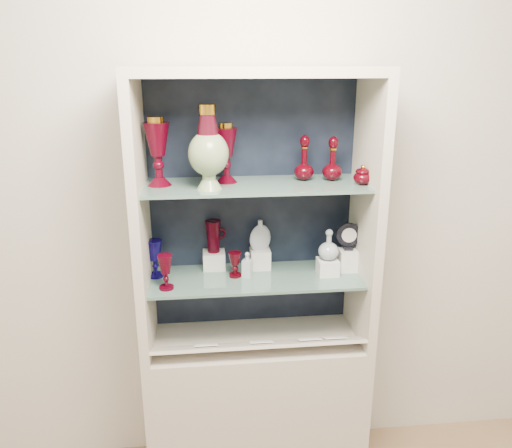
{
  "coord_description": "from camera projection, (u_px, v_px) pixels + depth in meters",
  "views": [
    {
      "loc": [
        -0.22,
        -0.48,
        1.95
      ],
      "look_at": [
        0.0,
        1.53,
        1.3
      ],
      "focal_mm": 35.0,
      "sensor_mm": 36.0,
      "label": 1
    }
  ],
  "objects": [
    {
      "name": "wall_back",
      "position": [
        251.0,
        189.0,
        2.3
      ],
      "size": [
        3.5,
        0.02,
        2.8
      ],
      "primitive_type": "cube",
      "color": "beige",
      "rests_on": "ground"
    },
    {
      "name": "cabinet_base",
      "position": [
        256.0,
        407.0,
        2.4
      ],
      "size": [
        1.0,
        0.4,
        0.75
      ],
      "primitive_type": "cube",
      "color": "beige",
      "rests_on": "ground"
    },
    {
      "name": "cabinet_back_panel",
      "position": [
        252.0,
        206.0,
        2.29
      ],
      "size": [
        0.98,
        0.02,
        1.15
      ],
      "primitive_type": "cube",
      "color": "black",
      "rests_on": "cabinet_base"
    },
    {
      "name": "cabinet_side_left",
      "position": [
        141.0,
        222.0,
        2.06
      ],
      "size": [
        0.04,
        0.4,
        1.15
      ],
      "primitive_type": "cube",
      "color": "beige",
      "rests_on": "cabinet_base"
    },
    {
      "name": "cabinet_side_right",
      "position": [
        366.0,
        215.0,
        2.16
      ],
      "size": [
        0.04,
        0.4,
        1.15
      ],
      "primitive_type": "cube",
      "color": "beige",
      "rests_on": "cabinet_base"
    },
    {
      "name": "cabinet_top_cap",
      "position": [
        256.0,
        72.0,
        1.93
      ],
      "size": [
        1.0,
        0.4,
        0.04
      ],
      "primitive_type": "cube",
      "color": "beige",
      "rests_on": "cabinet_side_left"
    },
    {
      "name": "shelf_lower",
      "position": [
        256.0,
        277.0,
        2.22
      ],
      "size": [
        0.92,
        0.34,
        0.01
      ],
      "primitive_type": "cube",
      "color": "slate",
      "rests_on": "cabinet_side_left"
    },
    {
      "name": "shelf_upper",
      "position": [
        255.0,
        185.0,
        2.09
      ],
      "size": [
        0.92,
        0.34,
        0.01
      ],
      "primitive_type": "cube",
      "color": "slate",
      "rests_on": "cabinet_side_left"
    },
    {
      "name": "label_ledge",
      "position": [
        259.0,
        345.0,
        2.17
      ],
      "size": [
        0.92,
        0.17,
        0.09
      ],
      "primitive_type": "cube",
      "rotation": [
        -0.44,
        0.0,
        0.0
      ],
      "color": "beige",
      "rests_on": "cabinet_base"
    },
    {
      "name": "label_card_0",
      "position": [
        206.0,
        345.0,
        2.15
      ],
      "size": [
        0.1,
        0.06,
        0.03
      ],
      "primitive_type": "cube",
      "rotation": [
        -0.44,
        0.0,
        0.0
      ],
      "color": "white",
      "rests_on": "label_ledge"
    },
    {
      "name": "label_card_1",
      "position": [
        335.0,
        338.0,
        2.2
      ],
      "size": [
        0.1,
        0.06,
        0.03
      ],
      "primitive_type": "cube",
      "rotation": [
        -0.44,
        0.0,
        0.0
      ],
      "color": "white",
      "rests_on": "label_ledge"
    },
    {
      "name": "label_card_2",
      "position": [
        261.0,
        342.0,
        2.17
      ],
      "size": [
        0.1,
        0.06,
        0.03
      ],
      "primitive_type": "cube",
      "rotation": [
        -0.44,
        0.0,
        0.0
      ],
      "color": "white",
      "rests_on": "label_ledge"
    },
    {
      "name": "label_card_3",
      "position": [
        309.0,
        339.0,
        2.19
      ],
      "size": [
        0.1,
        0.06,
        0.03
      ],
      "primitive_type": "cube",
      "rotation": [
        -0.44,
        0.0,
        0.0
      ],
      "color": "white",
      "rests_on": "label_ledge"
    },
    {
      "name": "pedestal_lamp_left",
      "position": [
        158.0,
        152.0,
        2.02
      ],
      "size": [
        0.14,
        0.14,
        0.28
      ],
      "primitive_type": null,
      "rotation": [
        0.0,
        0.0,
        0.39
      ],
      "color": "#430311",
      "rests_on": "shelf_upper"
    },
    {
      "name": "pedestal_lamp_right",
      "position": [
        226.0,
        153.0,
        2.08
      ],
      "size": [
        0.12,
        0.12,
        0.25
      ],
      "primitive_type": null,
      "rotation": [
        0.0,
        0.0,
        -0.29
      ],
      "color": "#430311",
      "rests_on": "shelf_upper"
    },
    {
      "name": "enamel_urn",
      "position": [
        208.0,
        148.0,
        1.95
      ],
      "size": [
        0.21,
        0.21,
        0.33
      ],
      "primitive_type": null,
      "rotation": [
        0.0,
        0.0,
        0.42
      ],
      "color": "#0E4226",
      "rests_on": "shelf_upper"
    },
    {
      "name": "ruby_decanter_a",
      "position": [
        304.0,
        155.0,
        2.12
      ],
      "size": [
        0.09,
        0.09,
        0.22
      ],
      "primitive_type": null,
      "rotation": [
        0.0,
        0.0,
        -0.03
      ],
      "color": "#430009",
      "rests_on": "shelf_upper"
    },
    {
      "name": "ruby_decanter_b",
      "position": [
        333.0,
        157.0,
        2.12
      ],
      "size": [
        0.1,
        0.1,
        0.2
      ],
      "primitive_type": null,
      "rotation": [
        0.0,
        0.0,
        -0.14
      ],
      "color": "#430009",
      "rests_on": "shelf_upper"
    },
    {
      "name": "lidded_bowl",
      "position": [
        363.0,
        175.0,
        2.06
      ],
      "size": [
        0.08,
        0.08,
        0.09
      ],
      "primitive_type": null,
      "rotation": [
        0.0,
        0.0,
        -0.12
      ],
      "color": "#430009",
      "rests_on": "shelf_upper"
    },
    {
      "name": "cobalt_goblet",
      "position": [
        155.0,
        259.0,
        2.19
      ],
      "size": [
        0.08,
        0.08,
        0.17
      ],
      "primitive_type": null,
      "rotation": [
        0.0,
        0.0,
        0.18
      ],
      "color": "#0A0341",
      "rests_on": "shelf_lower"
    },
    {
      "name": "ruby_goblet_tall",
      "position": [
        166.0,
        272.0,
        2.07
      ],
      "size": [
        0.07,
        0.07,
        0.15
      ],
      "primitive_type": null,
      "rotation": [
        0.0,
        0.0,
        -0.16
      ],
      "color": "#430311",
      "rests_on": "shelf_lower"
    },
    {
      "name": "ruby_goblet_small",
      "position": [
        235.0,
        265.0,
        2.19
      ],
      "size": [
        0.06,
        0.06,
        0.11
      ],
      "primitive_type": null,
      "rotation": [
        0.0,
        0.0,
        -0.09
      ],
      "color": "#430009",
      "rests_on": "shelf_lower"
    },
    {
      "name": "riser_ruby_pitcher",
      "position": [
        214.0,
        260.0,
        2.29
      ],
      "size": [
        0.1,
        0.1,
        0.08
      ],
      "primitive_type": "cube",
      "color": "silver",
      "rests_on": "shelf_lower"
    },
    {
      "name": "ruby_pitcher",
      "position": [
        213.0,
        236.0,
        2.26
      ],
      "size": [
        0.13,
        0.1,
        0.15
      ],
      "primitive_type": null,
      "rotation": [
        0.0,
        0.0,
        0.36
      ],
      "color": "#430311",
      "rests_on": "riser_ruby_pitcher"
    },
    {
      "name": "clear_square_bottle",
      "position": [
        247.0,
        264.0,
        2.19
      ],
      "size": [
        0.05,
        0.05,
        0.12
      ],
      "primitive_type": null,
      "rotation": [
        0.0,
        0.0,
        -0.4
      ],
      "color": "#9CACB5",
      "rests_on": "shelf_lower"
    },
    {
      "name": "riser_flat_flask",
      "position": [
        260.0,
        259.0,
        2.29
      ],
      "size": [
        0.09,
        0.09,
        0.09
      ],
      "primitive_type": "cube",
      "color": "silver",
      "rests_on": "shelf_lower"
    },
    {
      "name": "flat_flask",
      "position": [
        260.0,
        234.0,
        2.26
      ],
      "size": [
        0.11,
        0.07,
        0.15
      ],
      "primitive_type": null,
      "rotation": [
        0.0,
        0.0,
        0.33
      ],
      "color": "#ADB4C0",
      "rests_on": "riser_flat_flask"
    },
    {
      "name": "riser_clear_round_decanter",
      "position": [
        328.0,
        267.0,
        2.22
      ],
      "size": [
        0.09,
        0.09,
        0.07
      ],
      "primitive_type": "cube",
      "color": "silver",
      "rests_on": "shelf_lower"
    },
    {
      "name": "clear_round_decanter",
      "position": [
        329.0,
        245.0,
        2.19
      ],
      "size": [
        0.11,
        0.11,
        0.13
      ],
      "primitive_type": null,
      "rotation": [
        0.0,
        0.0,
        -0.27
      ],
      "color": "#9CACB5",
      "rests_on": "riser_clear_round_decanter"
    },
    {
      "name": "riser_cameo_medallion",
      "position": [
        347.0,
        260.0,
        2.26
      ],
      "size": [
        0.08,
        0.08,
        0.1
      ],
      "primitive_type": "cube",
      "color": "silver",
      "rests_on": "shelf_lower"
    },
    {
      "name": "cameo_medallion",
      "position": [
        349.0,
        236.0,
        2.23
      ],
      "size": [
        0.11,
        0.05,
        0.13
      ],
      "primitive_type": null,
      "rotation": [
        0.0,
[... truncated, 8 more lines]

